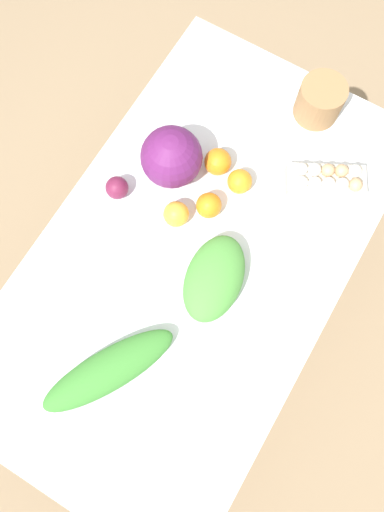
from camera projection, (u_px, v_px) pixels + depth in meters
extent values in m
plane|color=#937A5B|center=(192.00, 304.00, 2.15)|extent=(8.00, 8.00, 0.00)
cube|color=silver|center=(192.00, 259.00, 1.45)|extent=(1.45, 0.83, 0.03)
cylinder|color=brown|center=(201.00, 103.00, 2.01)|extent=(0.06, 0.06, 0.71)
cylinder|color=brown|center=(3.00, 398.00, 1.70)|extent=(0.06, 0.06, 0.71)
cylinder|color=brown|center=(360.00, 187.00, 1.91)|extent=(0.06, 0.06, 0.71)
sphere|color=#601E5B|center=(172.00, 157.00, 1.42)|extent=(0.18, 0.18, 0.18)
cube|color=beige|center=(325.00, 183.00, 1.46)|extent=(0.19, 0.25, 0.06)
sphere|color=white|center=(301.00, 183.00, 1.42)|extent=(0.04, 0.04, 0.04)
sphere|color=white|center=(315.00, 183.00, 1.42)|extent=(0.04, 0.04, 0.04)
sphere|color=white|center=(328.00, 184.00, 1.42)|extent=(0.04, 0.04, 0.04)
sphere|color=white|center=(342.00, 184.00, 1.42)|extent=(0.04, 0.04, 0.04)
sphere|color=tan|center=(356.00, 185.00, 1.42)|extent=(0.04, 0.04, 0.04)
sphere|color=white|center=(301.00, 169.00, 1.43)|extent=(0.04, 0.04, 0.04)
sphere|color=white|center=(314.00, 170.00, 1.43)|extent=(0.04, 0.04, 0.04)
sphere|color=tan|center=(328.00, 170.00, 1.43)|extent=(0.04, 0.04, 0.04)
sphere|color=tan|center=(341.00, 171.00, 1.43)|extent=(0.04, 0.04, 0.04)
sphere|color=white|center=(355.00, 171.00, 1.43)|extent=(0.04, 0.04, 0.04)
cylinder|color=#997047|center=(320.00, 101.00, 1.50)|extent=(0.14, 0.14, 0.12)
ellipsoid|color=#3D8433|center=(109.00, 370.00, 1.32)|extent=(0.39, 0.28, 0.07)
ellipsoid|color=#4C933D|center=(214.00, 278.00, 1.37)|extent=(0.28, 0.20, 0.09)
sphere|color=maroon|center=(117.00, 188.00, 1.46)|extent=(0.07, 0.07, 0.07)
sphere|color=orange|center=(209.00, 205.00, 1.44)|extent=(0.08, 0.08, 0.08)
sphere|color=orange|center=(240.00, 181.00, 1.46)|extent=(0.07, 0.07, 0.07)
sphere|color=#F9A833|center=(176.00, 214.00, 1.43)|extent=(0.07, 0.07, 0.07)
sphere|color=orange|center=(218.00, 162.00, 1.47)|extent=(0.08, 0.08, 0.08)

